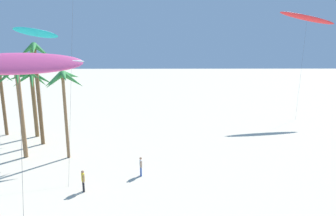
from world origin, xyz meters
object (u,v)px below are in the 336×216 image
object	(u,v)px
palm_tree_1	(32,85)
flying_kite_4	(307,18)
person_foreground_walker	(83,180)
palm_tree_2	(18,82)
palm_tree_0	(0,83)
palm_tree_4	(64,84)
palm_tree_3	(36,66)
person_near_left	(141,166)
flying_kite_1	(37,33)
flying_kite_3	(19,64)

from	to	relation	value
palm_tree_1	flying_kite_4	world-z (taller)	flying_kite_4
person_foreground_walker	palm_tree_2	bearing A→B (deg)	137.38
palm_tree_0	palm_tree_4	bearing A→B (deg)	-36.53
palm_tree_1	palm_tree_2	xyz separation A→B (m)	(1.82, -6.65, 1.06)
palm_tree_3	palm_tree_4	world-z (taller)	palm_tree_3
palm_tree_0	flying_kite_4	distance (m)	42.86
palm_tree_0	person_foreground_walker	bearing A→B (deg)	-46.79
palm_tree_4	flying_kite_4	xyz separation A→B (m)	(30.66, 17.68, 7.66)
palm_tree_0	palm_tree_4	world-z (taller)	palm_tree_4
palm_tree_0	palm_tree_1	world-z (taller)	palm_tree_0
flying_kite_4	person_foreground_walker	distance (m)	39.26
palm_tree_3	person_near_left	size ratio (longest dim) A/B	6.69
palm_tree_2	palm_tree_4	world-z (taller)	palm_tree_2
palm_tree_0	flying_kite_1	distance (m)	20.37
flying_kite_1	person_near_left	size ratio (longest dim) A/B	8.71
palm_tree_3	flying_kite_1	size ratio (longest dim) A/B	0.77
flying_kite_1	palm_tree_0	bearing A→B (deg)	-80.02
palm_tree_3	palm_tree_2	bearing A→B (deg)	-91.23
palm_tree_1	palm_tree_4	xyz separation A→B (m)	(6.08, -6.81, 0.89)
palm_tree_3	flying_kite_4	xyz separation A→B (m)	(34.84, 13.63, 6.27)
flying_kite_3	flying_kite_4	bearing A→B (deg)	47.11
palm_tree_1	person_foreground_walker	distance (m)	17.40
palm_tree_1	palm_tree_2	distance (m)	6.97
palm_tree_2	palm_tree_4	size ratio (longest dim) A/B	1.08
person_foreground_walker	flying_kite_1	bearing A→B (deg)	116.76
palm_tree_4	flying_kite_1	xyz separation A→B (m)	(-13.45, 26.45, 5.94)
palm_tree_0	person_foreground_walker	distance (m)	20.38
palm_tree_4	flying_kite_3	bearing A→B (deg)	-78.99
palm_tree_2	flying_kite_1	world-z (taller)	flying_kite_1
palm_tree_3	flying_kite_1	world-z (taller)	flying_kite_1
palm_tree_0	person_near_left	size ratio (longest dim) A/B	4.93
person_foreground_walker	palm_tree_0	bearing A→B (deg)	133.21
palm_tree_4	flying_kite_3	xyz separation A→B (m)	(2.47, -12.68, 2.57)
flying_kite_1	person_foreground_walker	xyz separation A→B (m)	(16.77, -33.26, -12.20)
palm_tree_0	flying_kite_1	bearing A→B (deg)	99.98
palm_tree_2	person_foreground_walker	world-z (taller)	palm_tree_2
palm_tree_3	flying_kite_3	distance (m)	18.03
palm_tree_0	palm_tree_3	distance (m)	7.18
flying_kite_3	person_foreground_walker	distance (m)	10.65
palm_tree_1	flying_kite_3	distance (m)	21.56
palm_tree_3	person_near_left	world-z (taller)	palm_tree_3
palm_tree_0	flying_kite_1	xyz separation A→B (m)	(-3.34, 18.96, 6.66)
palm_tree_2	palm_tree_4	xyz separation A→B (m)	(4.26, -0.17, -0.17)
palm_tree_0	palm_tree_1	bearing A→B (deg)	-9.52
palm_tree_0	palm_tree_4	distance (m)	12.61
flying_kite_1	palm_tree_4	bearing A→B (deg)	-63.05
palm_tree_1	flying_kite_1	distance (m)	22.06
palm_tree_2	person_near_left	world-z (taller)	palm_tree_2
flying_kite_1	flying_kite_4	distance (m)	45.01
flying_kite_4	person_near_left	distance (m)	34.86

